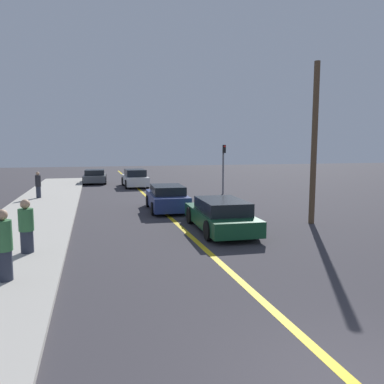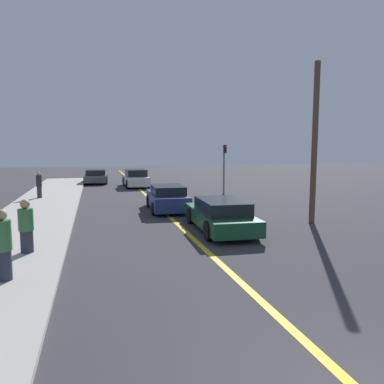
{
  "view_description": "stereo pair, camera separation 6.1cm",
  "coord_description": "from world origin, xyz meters",
  "px_view_note": "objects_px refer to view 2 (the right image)",
  "views": [
    {
      "loc": [
        -3.37,
        -3.56,
        3.22
      ],
      "look_at": [
        0.23,
        9.94,
        1.53
      ],
      "focal_mm": 35.0,
      "sensor_mm": 36.0,
      "label": 1
    },
    {
      "loc": [
        -3.31,
        -3.58,
        3.22
      ],
      "look_at": [
        0.23,
        9.94,
        1.53
      ],
      "focal_mm": 35.0,
      "sensor_mm": 36.0,
      "label": 2
    }
  ],
  "objects_px": {
    "car_near_right_lane": "(220,215)",
    "car_parked_left_lot": "(96,177)",
    "car_ahead_center": "(167,198)",
    "pedestrian_mid_group": "(26,227)",
    "pedestrian_far_standing": "(39,185)",
    "traffic_light": "(224,163)",
    "car_far_distant": "(136,178)",
    "utility_pole": "(315,144)",
    "pedestrian_near_curb": "(3,245)"
  },
  "relations": [
    {
      "from": "car_near_right_lane",
      "to": "car_parked_left_lot",
      "type": "bearing_deg",
      "value": 104.91
    },
    {
      "from": "car_ahead_center",
      "to": "pedestrian_mid_group",
      "type": "relative_size",
      "value": 2.68
    },
    {
      "from": "car_ahead_center",
      "to": "car_parked_left_lot",
      "type": "bearing_deg",
      "value": 105.23
    },
    {
      "from": "pedestrian_far_standing",
      "to": "traffic_light",
      "type": "xyz_separation_m",
      "value": [
        11.84,
        -0.24,
        1.18
      ]
    },
    {
      "from": "car_near_right_lane",
      "to": "traffic_light",
      "type": "xyz_separation_m",
      "value": [
        3.89,
        10.57,
        1.5
      ]
    },
    {
      "from": "pedestrian_far_standing",
      "to": "traffic_light",
      "type": "bearing_deg",
      "value": -1.18
    },
    {
      "from": "car_ahead_center",
      "to": "car_far_distant",
      "type": "bearing_deg",
      "value": 94.33
    },
    {
      "from": "utility_pole",
      "to": "car_ahead_center",
      "type": "bearing_deg",
      "value": 137.82
    },
    {
      "from": "pedestrian_mid_group",
      "to": "utility_pole",
      "type": "xyz_separation_m",
      "value": [
        10.83,
        2.14,
        2.43
      ]
    },
    {
      "from": "car_far_distant",
      "to": "utility_pole",
      "type": "distance_m",
      "value": 17.66
    },
    {
      "from": "car_near_right_lane",
      "to": "utility_pole",
      "type": "height_order",
      "value": "utility_pole"
    },
    {
      "from": "car_far_distant",
      "to": "utility_pole",
      "type": "height_order",
      "value": "utility_pole"
    },
    {
      "from": "car_far_distant",
      "to": "traffic_light",
      "type": "xyz_separation_m",
      "value": [
        5.32,
        -6.27,
        1.42
      ]
    },
    {
      "from": "car_near_right_lane",
      "to": "traffic_light",
      "type": "bearing_deg",
      "value": 72.26
    },
    {
      "from": "car_ahead_center",
      "to": "pedestrian_near_curb",
      "type": "xyz_separation_m",
      "value": [
        -5.66,
        -9.3,
        0.33
      ]
    },
    {
      "from": "car_near_right_lane",
      "to": "pedestrian_near_curb",
      "type": "xyz_separation_m",
      "value": [
        -6.76,
        -4.2,
        0.35
      ]
    },
    {
      "from": "car_near_right_lane",
      "to": "car_far_distant",
      "type": "xyz_separation_m",
      "value": [
        -1.43,
        16.85,
        0.08
      ]
    },
    {
      "from": "car_near_right_lane",
      "to": "car_ahead_center",
      "type": "height_order",
      "value": "car_ahead_center"
    },
    {
      "from": "pedestrian_mid_group",
      "to": "traffic_light",
      "type": "bearing_deg",
      "value": 49.66
    },
    {
      "from": "pedestrian_far_standing",
      "to": "car_ahead_center",
      "type": "bearing_deg",
      "value": -39.87
    },
    {
      "from": "car_ahead_center",
      "to": "pedestrian_far_standing",
      "type": "bearing_deg",
      "value": 142.85
    },
    {
      "from": "pedestrian_near_curb",
      "to": "car_ahead_center",
      "type": "bearing_deg",
      "value": 58.67
    },
    {
      "from": "pedestrian_far_standing",
      "to": "car_near_right_lane",
      "type": "bearing_deg",
      "value": -53.7
    },
    {
      "from": "car_ahead_center",
      "to": "pedestrian_far_standing",
      "type": "height_order",
      "value": "pedestrian_far_standing"
    },
    {
      "from": "car_ahead_center",
      "to": "car_parked_left_lot",
      "type": "relative_size",
      "value": 1.06
    },
    {
      "from": "car_near_right_lane",
      "to": "car_far_distant",
      "type": "relative_size",
      "value": 1.1
    },
    {
      "from": "car_parked_left_lot",
      "to": "utility_pole",
      "type": "distance_m",
      "value": 22.26
    },
    {
      "from": "pedestrian_far_standing",
      "to": "utility_pole",
      "type": "distance_m",
      "value": 16.23
    },
    {
      "from": "car_ahead_center",
      "to": "utility_pole",
      "type": "relative_size",
      "value": 0.64
    },
    {
      "from": "car_near_right_lane",
      "to": "pedestrian_mid_group",
      "type": "distance_m",
      "value": 6.9
    },
    {
      "from": "car_parked_left_lot",
      "to": "car_far_distant",
      "type": "bearing_deg",
      "value": -48.23
    },
    {
      "from": "car_near_right_lane",
      "to": "car_parked_left_lot",
      "type": "xyz_separation_m",
      "value": [
        -4.54,
        20.6,
        -0.0
      ]
    },
    {
      "from": "traffic_light",
      "to": "car_ahead_center",
      "type": "bearing_deg",
      "value": -132.35
    },
    {
      "from": "car_near_right_lane",
      "to": "utility_pole",
      "type": "bearing_deg",
      "value": 6.71
    },
    {
      "from": "car_ahead_center",
      "to": "traffic_light",
      "type": "bearing_deg",
      "value": 50.37
    },
    {
      "from": "traffic_light",
      "to": "utility_pole",
      "type": "distance_m",
      "value": 10.34
    },
    {
      "from": "pedestrian_near_curb",
      "to": "car_far_distant",
      "type": "bearing_deg",
      "value": 75.79
    },
    {
      "from": "traffic_light",
      "to": "utility_pole",
      "type": "relative_size",
      "value": 0.5
    },
    {
      "from": "car_far_distant",
      "to": "pedestrian_far_standing",
      "type": "xyz_separation_m",
      "value": [
        -6.52,
        -6.03,
        0.24
      ]
    },
    {
      "from": "car_ahead_center",
      "to": "utility_pole",
      "type": "xyz_separation_m",
      "value": [
        5.28,
        -4.79,
        2.7
      ]
    },
    {
      "from": "car_parked_left_lot",
      "to": "pedestrian_near_curb",
      "type": "bearing_deg",
      "value": -92.97
    },
    {
      "from": "car_parked_left_lot",
      "to": "utility_pole",
      "type": "bearing_deg",
      "value": -64.59
    },
    {
      "from": "car_near_right_lane",
      "to": "pedestrian_near_curb",
      "type": "relative_size",
      "value": 2.9
    },
    {
      "from": "pedestrian_near_curb",
      "to": "pedestrian_mid_group",
      "type": "bearing_deg",
      "value": 87.26
    },
    {
      "from": "utility_pole",
      "to": "pedestrian_mid_group",
      "type": "bearing_deg",
      "value": -168.81
    },
    {
      "from": "car_ahead_center",
      "to": "car_parked_left_lot",
      "type": "height_order",
      "value": "car_ahead_center"
    },
    {
      "from": "car_ahead_center",
      "to": "utility_pole",
      "type": "distance_m",
      "value": 7.63
    },
    {
      "from": "pedestrian_near_curb",
      "to": "traffic_light",
      "type": "relative_size",
      "value": 0.5
    },
    {
      "from": "car_near_right_lane",
      "to": "pedestrian_mid_group",
      "type": "xyz_separation_m",
      "value": [
        -6.64,
        -1.83,
        0.29
      ]
    },
    {
      "from": "pedestrian_mid_group",
      "to": "pedestrian_near_curb",
      "type": "bearing_deg",
      "value": -92.74
    }
  ]
}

